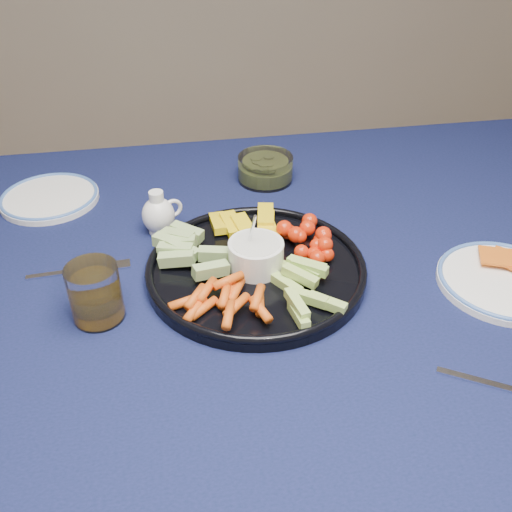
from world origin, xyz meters
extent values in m
cylinder|color=#51361B|center=(0.72, 0.42, 0.35)|extent=(0.07, 0.07, 0.70)
cube|color=#51361B|center=(0.00, 0.00, 0.72)|extent=(1.60, 1.00, 0.04)
cube|color=#0D1634|center=(0.00, 0.00, 0.74)|extent=(1.66, 1.06, 0.01)
cube|color=#0D1634|center=(0.00, 0.53, 0.60)|extent=(1.66, 0.01, 0.30)
cylinder|color=black|center=(-0.04, -0.01, 0.75)|extent=(0.36, 0.36, 0.02)
torus|color=black|center=(-0.04, -0.01, 0.77)|extent=(0.36, 0.36, 0.01)
cylinder|color=white|center=(-0.04, -0.01, 0.79)|extent=(0.09, 0.09, 0.05)
cylinder|color=silver|center=(-0.04, -0.01, 0.81)|extent=(0.08, 0.08, 0.01)
cylinder|color=white|center=(-0.19, 0.15, 0.75)|extent=(0.04, 0.04, 0.01)
ellipsoid|color=white|center=(-0.19, 0.15, 0.78)|extent=(0.06, 0.06, 0.07)
cylinder|color=white|center=(-0.19, 0.15, 0.82)|extent=(0.03, 0.03, 0.03)
torus|color=white|center=(-0.17, 0.16, 0.79)|extent=(0.04, 0.02, 0.04)
torus|color=#4570C3|center=(-0.19, 0.15, 0.80)|extent=(0.03, 0.03, 0.00)
cylinder|color=silver|center=(0.03, 0.31, 0.77)|extent=(0.12, 0.12, 0.05)
cylinder|color=#54601B|center=(0.03, 0.31, 0.76)|extent=(0.10, 0.10, 0.03)
cylinder|color=white|center=(0.34, -0.10, 0.75)|extent=(0.21, 0.21, 0.01)
torus|color=#4570C3|center=(0.34, -0.10, 0.76)|extent=(0.21, 0.21, 0.01)
cylinder|color=silver|center=(-0.29, -0.07, 0.79)|extent=(0.08, 0.08, 0.09)
cylinder|color=yellow|center=(-0.29, -0.07, 0.77)|extent=(0.07, 0.07, 0.05)
cube|color=silver|center=(-0.35, 0.05, 0.75)|extent=(0.14, 0.02, 0.00)
cube|color=silver|center=(-0.27, 0.06, 0.75)|extent=(0.04, 0.02, 0.00)
cube|color=silver|center=(0.22, -0.30, 0.75)|extent=(0.12, 0.08, 0.00)
cylinder|color=white|center=(-0.41, 0.30, 0.75)|extent=(0.19, 0.19, 0.01)
torus|color=#4570C3|center=(-0.41, 0.30, 0.76)|extent=(0.19, 0.19, 0.01)
camera|label=1|loc=(-0.17, -0.74, 1.32)|focal=40.00mm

